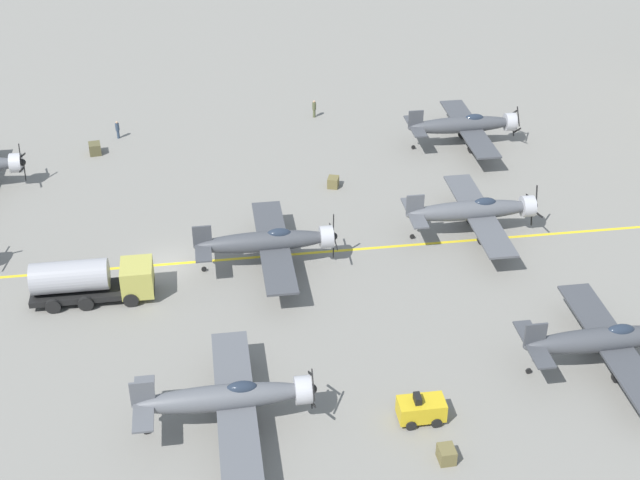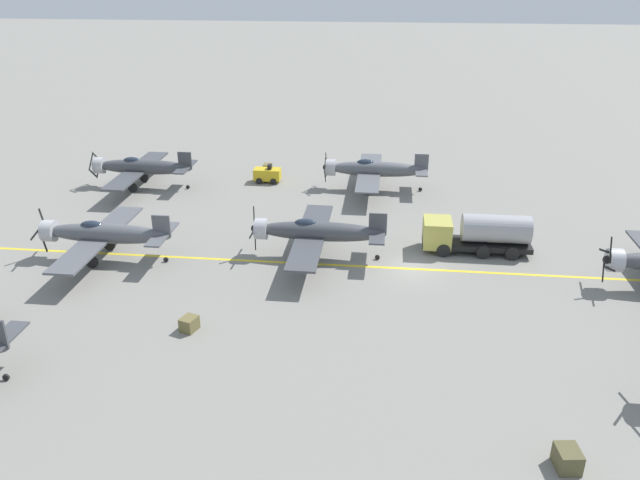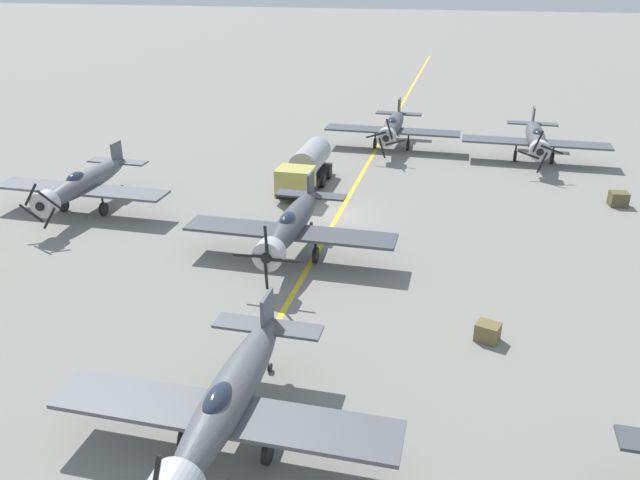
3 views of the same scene
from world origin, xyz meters
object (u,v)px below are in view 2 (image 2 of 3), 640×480
at_px(airplane_far_center, 102,234).
at_px(supply_crate_by_tanker, 189,324).
at_px(supply_crate_outboard, 567,459).
at_px(fuel_tanker, 477,233).
at_px(airplane_mid_right, 373,169).
at_px(supply_crate_mid_lane, 268,168).
at_px(tow_tractor, 267,174).
at_px(airplane_mid_center, 316,232).
at_px(airplane_far_right, 140,167).

relative_size(airplane_far_center, supply_crate_by_tanker, 11.90).
bearing_deg(supply_crate_outboard, fuel_tanker, 3.70).
bearing_deg(airplane_mid_right, airplane_far_center, 147.01).
distance_m(airplane_mid_right, supply_crate_mid_lane, 11.95).
distance_m(airplane_far_center, fuel_tanker, 27.54).
xyz_separation_m(airplane_far_center, tow_tractor, (18.69, -8.53, -1.22)).
height_order(airplane_far_center, supply_crate_outboard, airplane_far_center).
height_order(airplane_far_center, supply_crate_mid_lane, airplane_far_center).
xyz_separation_m(fuel_tanker, supply_crate_mid_lane, (17.49, 19.26, -1.08)).
xyz_separation_m(supply_crate_mid_lane, supply_crate_outboard, (-39.56, -20.69, 0.07)).
distance_m(airplane_mid_center, airplane_far_right, 23.12).
bearing_deg(supply_crate_by_tanker, airplane_mid_center, -29.89).
height_order(tow_tractor, supply_crate_outboard, tow_tractor).
bearing_deg(airplane_far_center, tow_tractor, -7.06).
distance_m(airplane_far_right, fuel_tanker, 32.57).
distance_m(airplane_mid_center, supply_crate_by_tanker, 12.66).
bearing_deg(airplane_far_right, supply_crate_by_tanker, -160.60).
xyz_separation_m(airplane_mid_center, supply_crate_mid_lane, (19.74, 7.41, -1.58)).
distance_m(airplane_mid_center, supply_crate_outboard, 23.90).
bearing_deg(airplane_far_center, airplane_mid_center, -64.66).
bearing_deg(fuel_tanker, airplane_mid_center, 100.73).
xyz_separation_m(airplane_far_right, tow_tractor, (2.89, -11.83, -1.22)).
bearing_deg(supply_crate_by_tanker, fuel_tanker, -54.05).
bearing_deg(supply_crate_by_tanker, supply_crate_outboard, -114.55).
relative_size(fuel_tanker, supply_crate_by_tanker, 7.94).
xyz_separation_m(airplane_mid_center, supply_crate_by_tanker, (-10.89, 6.26, -1.59)).
bearing_deg(airplane_far_center, supply_crate_outboard, -104.27).
height_order(airplane_mid_right, supply_crate_by_tanker, airplane_mid_right).
distance_m(airplane_far_right, tow_tractor, 12.24).
bearing_deg(airplane_far_center, airplane_far_right, 29.29).
relative_size(airplane_mid_right, tow_tractor, 4.62).
height_order(airplane_mid_center, supply_crate_mid_lane, airplane_mid_center).
bearing_deg(fuel_tanker, airplane_mid_right, 31.77).
height_order(tow_tractor, supply_crate_by_tanker, tow_tractor).
xyz_separation_m(airplane_mid_right, supply_crate_mid_lane, (4.24, 11.06, -1.58)).
bearing_deg(supply_crate_by_tanker, airplane_far_center, 45.97).
bearing_deg(supply_crate_mid_lane, tow_tractor, -169.24).
xyz_separation_m(airplane_mid_center, fuel_tanker, (2.25, -11.86, -0.50)).
height_order(airplane_mid_right, tow_tractor, airplane_mid_right).
bearing_deg(supply_crate_mid_lane, airplane_far_center, 160.08).
distance_m(supply_crate_mid_lane, supply_crate_outboard, 44.64).
relative_size(supply_crate_mid_lane, supply_crate_outboard, 0.87).
height_order(tow_tractor, supply_crate_mid_lane, tow_tractor).
relative_size(airplane_mid_center, airplane_far_center, 1.00).
bearing_deg(fuel_tanker, supply_crate_by_tanker, 125.95).
bearing_deg(supply_crate_outboard, supply_crate_by_tanker, 65.45).
bearing_deg(airplane_far_right, supply_crate_mid_lane, -68.98).
bearing_deg(tow_tractor, airplane_mid_center, -157.68).
height_order(airplane_far_right, tow_tractor, airplane_far_right).
bearing_deg(supply_crate_mid_lane, airplane_mid_right, -111.00).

